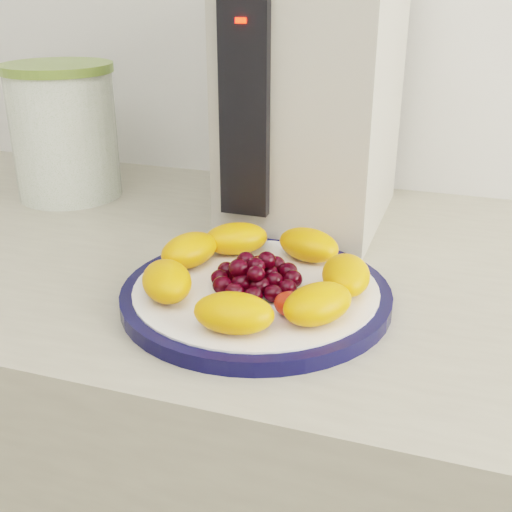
% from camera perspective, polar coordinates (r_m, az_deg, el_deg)
% --- Properties ---
extents(plate_rim, '(0.27, 0.27, 0.01)m').
position_cam_1_polar(plate_rim, '(0.64, 0.00, -3.48)').
color(plate_rim, black).
rests_on(plate_rim, counter).
extents(plate_face, '(0.24, 0.24, 0.02)m').
position_cam_1_polar(plate_face, '(0.64, -0.00, -3.40)').
color(plate_face, white).
rests_on(plate_face, counter).
extents(canister, '(0.19, 0.19, 0.18)m').
position_cam_1_polar(canister, '(0.98, -16.62, 10.20)').
color(canister, '#41651D').
rests_on(canister, counter).
extents(canister_lid, '(0.19, 0.19, 0.01)m').
position_cam_1_polar(canister_lid, '(0.96, -17.30, 15.70)').
color(canister_lid, olive).
rests_on(canister_lid, canister).
extents(appliance_body, '(0.19, 0.26, 0.32)m').
position_cam_1_polar(appliance_body, '(0.83, 5.33, 13.97)').
color(appliance_body, '#B4AF9E').
rests_on(appliance_body, counter).
extents(appliance_panel, '(0.06, 0.02, 0.24)m').
position_cam_1_polar(appliance_panel, '(0.72, -0.98, 12.91)').
color(appliance_panel, black).
rests_on(appliance_panel, appliance_body).
extents(appliance_led, '(0.01, 0.01, 0.01)m').
position_cam_1_polar(appliance_led, '(0.70, -1.34, 20.21)').
color(appliance_led, '#FF0C05').
rests_on(appliance_led, appliance_panel).
extents(fruit_plate, '(0.23, 0.23, 0.03)m').
position_cam_1_polar(fruit_plate, '(0.63, 0.16, -1.42)').
color(fruit_plate, orange).
rests_on(fruit_plate, plate_face).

